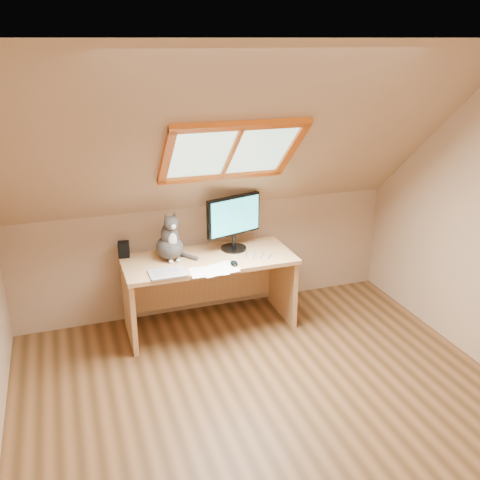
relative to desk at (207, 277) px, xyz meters
name	(u,v)px	position (x,y,z in m)	size (l,w,h in m)	color
ground	(281,422)	(0.10, -1.44, -0.45)	(3.50, 3.50, 0.00)	brown
room_shell	(294,224)	(0.10, -1.54, 0.98)	(3.52, 3.52, 2.41)	tan
desk	(207,277)	(0.00, 0.00, 0.00)	(1.45, 0.63, 0.66)	#E2A46B
monitor	(234,219)	(0.26, 0.04, 0.49)	(0.51, 0.22, 0.49)	black
cat	(170,242)	(-0.31, 0.02, 0.36)	(0.26, 0.30, 0.42)	#48423F
desk_speaker	(124,249)	(-0.67, 0.19, 0.28)	(0.09, 0.09, 0.13)	black
graphics_tablet	(168,273)	(-0.40, -0.28, 0.22)	(0.29, 0.21, 0.01)	#B2B2B7
mouse	(234,263)	(0.15, -0.29, 0.23)	(0.06, 0.11, 0.03)	black
papers	(211,270)	(-0.05, -0.32, 0.21)	(0.35, 0.30, 0.01)	white
cables	(248,257)	(0.32, -0.18, 0.21)	(0.51, 0.26, 0.01)	silver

